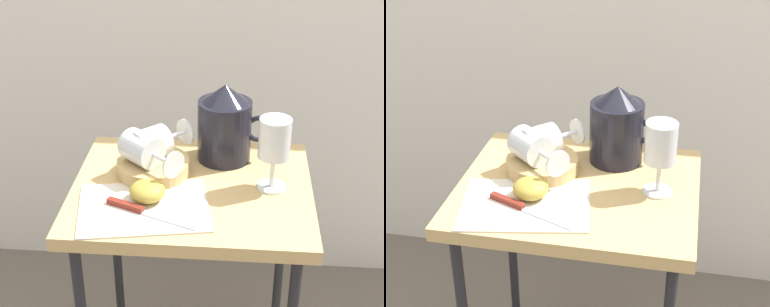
% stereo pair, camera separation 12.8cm
% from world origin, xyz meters
% --- Properties ---
extents(table, '(0.52, 0.44, 0.67)m').
position_xyz_m(table, '(0.00, 0.00, 0.60)').
color(table, tan).
rests_on(table, ground_plane).
extents(linen_napkin, '(0.30, 0.24, 0.00)m').
position_xyz_m(linen_napkin, '(-0.09, -0.10, 0.67)').
color(linen_napkin, silver).
rests_on(linen_napkin, table).
extents(basket_tray, '(0.16, 0.16, 0.03)m').
position_xyz_m(basket_tray, '(-0.09, 0.04, 0.69)').
color(basket_tray, tan).
rests_on(basket_tray, table).
extents(pitcher, '(0.18, 0.13, 0.19)m').
position_xyz_m(pitcher, '(0.07, 0.13, 0.75)').
color(pitcher, black).
rests_on(pitcher, table).
extents(wine_glass_upright, '(0.07, 0.07, 0.16)m').
position_xyz_m(wine_glass_upright, '(0.17, 0.01, 0.78)').
color(wine_glass_upright, silver).
rests_on(wine_glass_upright, table).
extents(wine_glass_tipped_near, '(0.15, 0.15, 0.07)m').
position_xyz_m(wine_glass_tipped_near, '(-0.11, 0.03, 0.74)').
color(wine_glass_tipped_near, silver).
rests_on(wine_glass_tipped_near, basket_tray).
extents(wine_glass_tipped_far, '(0.15, 0.15, 0.07)m').
position_xyz_m(wine_glass_tipped_far, '(-0.09, 0.05, 0.74)').
color(wine_glass_tipped_far, silver).
rests_on(wine_glass_tipped_far, basket_tray).
extents(apple_half_left, '(0.08, 0.08, 0.04)m').
position_xyz_m(apple_half_left, '(-0.09, -0.07, 0.70)').
color(apple_half_left, '#B29938').
rests_on(apple_half_left, linen_napkin).
extents(knife, '(0.20, 0.09, 0.01)m').
position_xyz_m(knife, '(-0.10, -0.12, 0.68)').
color(knife, silver).
rests_on(knife, linen_napkin).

